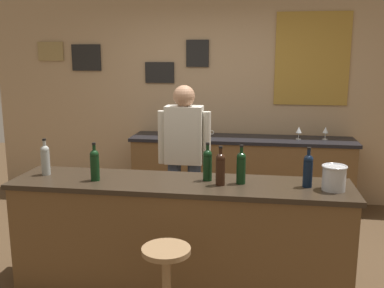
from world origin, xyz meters
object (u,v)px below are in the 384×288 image
(bartender, at_px, (184,155))
(coffee_mug, at_px, (208,133))
(wine_bottle_e, at_px, (241,167))
(wine_bottle_a, at_px, (45,159))
(ice_bucket, at_px, (334,177))
(wine_bottle_c, at_px, (207,164))
(wine_bottle_d, at_px, (220,168))
(bar_stool, at_px, (167,279))
(wine_glass_b, at_px, (326,130))
(wine_bottle_b, at_px, (95,164))
(wine_glass_a, at_px, (299,130))
(wine_bottle_f, at_px, (308,169))

(bartender, relative_size, coffee_mug, 12.96)
(wine_bottle_e, bearing_deg, wine_bottle_a, 179.70)
(bartender, distance_m, ice_bucket, 1.55)
(bartender, bearing_deg, wine_bottle_c, -67.38)
(ice_bucket, relative_size, coffee_mug, 1.50)
(bartender, xyz_separation_m, wine_bottle_d, (0.43, -0.88, 0.12))
(bar_stool, distance_m, coffee_mug, 2.80)
(wine_bottle_d, distance_m, wine_bottle_e, 0.17)
(wine_bottle_d, height_order, ice_bucket, wine_bottle_d)
(wine_bottle_d, distance_m, coffee_mug, 2.14)
(wine_bottle_c, bearing_deg, wine_glass_b, 59.49)
(wine_bottle_d, bearing_deg, wine_bottle_a, 177.14)
(wine_bottle_d, relative_size, coffee_mug, 2.45)
(wine_bottle_b, xyz_separation_m, wine_glass_b, (2.07, 2.15, -0.05))
(wine_bottle_d, xyz_separation_m, wine_glass_a, (0.76, 2.09, -0.05))
(wine_bottle_a, height_order, wine_bottle_d, same)
(wine_bottle_c, bearing_deg, ice_bucket, -6.59)
(wine_bottle_c, relative_size, wine_bottle_d, 1.00)
(bartender, xyz_separation_m, wine_bottle_b, (-0.56, -0.91, 0.12))
(wine_bottle_f, relative_size, wine_glass_b, 1.97)
(bar_stool, bearing_deg, bartender, 95.46)
(wine_bottle_b, xyz_separation_m, wine_glass_a, (1.75, 2.12, -0.05))
(wine_bottle_a, height_order, wine_bottle_e, same)
(bar_stool, xyz_separation_m, wine_glass_a, (1.04, 2.74, 0.55))
(bar_stool, bearing_deg, wine_bottle_c, 77.15)
(wine_bottle_b, bearing_deg, coffee_mug, 73.19)
(wine_bottle_c, bearing_deg, wine_bottle_d, -44.95)
(wine_bottle_f, xyz_separation_m, wine_glass_a, (0.10, 2.04, -0.05))
(wine_glass_b, bearing_deg, wine_bottle_b, -133.85)
(wine_bottle_c, bearing_deg, wine_glass_a, 66.26)
(wine_bottle_a, distance_m, wine_bottle_c, 1.35)
(wine_glass_b, bearing_deg, wine_bottle_f, -101.42)
(wine_bottle_b, xyz_separation_m, ice_bucket, (1.83, 0.03, -0.04))
(wine_bottle_f, xyz_separation_m, wine_glass_b, (0.42, 2.07, -0.05))
(wine_bottle_b, relative_size, coffee_mug, 2.45)
(wine_bottle_c, height_order, ice_bucket, wine_bottle_c)
(wine_bottle_d, relative_size, wine_bottle_f, 1.00)
(ice_bucket, height_order, coffee_mug, ice_bucket)
(ice_bucket, bearing_deg, wine_bottle_f, 164.26)
(wine_bottle_f, height_order, coffee_mug, wine_bottle_f)
(wine_bottle_d, distance_m, wine_glass_a, 2.22)
(wine_bottle_d, bearing_deg, coffee_mug, 99.42)
(wine_glass_a, bearing_deg, wine_bottle_a, -137.73)
(wine_bottle_c, distance_m, wine_glass_a, 2.16)
(wine_bottle_a, xyz_separation_m, coffee_mug, (1.11, 2.03, -0.11))
(wine_bottle_a, relative_size, coffee_mug, 2.45)
(wine_bottle_c, xyz_separation_m, wine_bottle_e, (0.27, -0.05, 0.00))
(wine_bottle_b, height_order, coffee_mug, wine_bottle_b)
(bar_stool, distance_m, ice_bucket, 1.42)
(wine_bottle_d, bearing_deg, wine_glass_b, 63.21)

